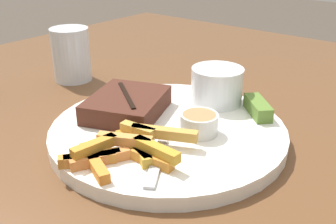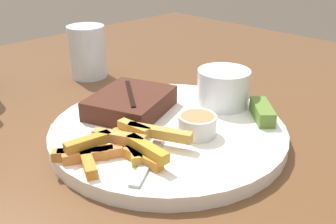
{
  "view_description": "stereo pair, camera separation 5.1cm",
  "coord_description": "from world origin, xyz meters",
  "px_view_note": "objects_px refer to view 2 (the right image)",
  "views": [
    {
      "loc": [
        -0.36,
        -0.29,
        1.0
      ],
      "look_at": [
        0.0,
        0.0,
        0.78
      ],
      "focal_mm": 42.0,
      "sensor_mm": 36.0,
      "label": 1
    },
    {
      "loc": [
        -0.33,
        -0.33,
        1.0
      ],
      "look_at": [
        0.0,
        0.0,
        0.78
      ],
      "focal_mm": 42.0,
      "sensor_mm": 36.0,
      "label": 2
    }
  ],
  "objects_px": {
    "coleslaw_cup": "(223,85)",
    "drinking_glass": "(87,52)",
    "dinner_plate": "(168,132)",
    "pickle_spear": "(262,112)",
    "dipping_sauce_cup": "(197,124)",
    "steak_portion": "(131,103)",
    "fork_utensil": "(150,156)"
  },
  "relations": [
    {
      "from": "coleslaw_cup",
      "to": "drinking_glass",
      "type": "distance_m",
      "value": 0.29
    },
    {
      "from": "dinner_plate",
      "to": "pickle_spear",
      "type": "bearing_deg",
      "value": -35.15
    },
    {
      "from": "dipping_sauce_cup",
      "to": "pickle_spear",
      "type": "relative_size",
      "value": 0.79
    },
    {
      "from": "steak_portion",
      "to": "pickle_spear",
      "type": "bearing_deg",
      "value": -51.76
    },
    {
      "from": "dinner_plate",
      "to": "coleslaw_cup",
      "type": "relative_size",
      "value": 4.06
    },
    {
      "from": "dinner_plate",
      "to": "steak_portion",
      "type": "xyz_separation_m",
      "value": [
        -0.01,
        0.07,
        0.02
      ]
    },
    {
      "from": "coleslaw_cup",
      "to": "dipping_sauce_cup",
      "type": "height_order",
      "value": "coleslaw_cup"
    },
    {
      "from": "drinking_glass",
      "to": "dipping_sauce_cup",
      "type": "bearing_deg",
      "value": -100.14
    },
    {
      "from": "steak_portion",
      "to": "pickle_spear",
      "type": "xyz_separation_m",
      "value": [
        0.11,
        -0.14,
        -0.0
      ]
    },
    {
      "from": "steak_portion",
      "to": "fork_utensil",
      "type": "relative_size",
      "value": 1.16
    },
    {
      "from": "steak_portion",
      "to": "drinking_glass",
      "type": "height_order",
      "value": "drinking_glass"
    },
    {
      "from": "fork_utensil",
      "to": "coleslaw_cup",
      "type": "bearing_deg",
      "value": -19.74
    },
    {
      "from": "steak_portion",
      "to": "drinking_glass",
      "type": "xyz_separation_m",
      "value": [
        0.07,
        0.21,
        0.02
      ]
    },
    {
      "from": "coleslaw_cup",
      "to": "drinking_glass",
      "type": "xyz_separation_m",
      "value": [
        -0.04,
        0.29,
        0.0
      ]
    },
    {
      "from": "fork_utensil",
      "to": "drinking_glass",
      "type": "xyz_separation_m",
      "value": [
        0.14,
        0.32,
        0.03
      ]
    },
    {
      "from": "pickle_spear",
      "to": "fork_utensil",
      "type": "xyz_separation_m",
      "value": [
        -0.18,
        0.03,
        -0.01
      ]
    },
    {
      "from": "fork_utensil",
      "to": "dinner_plate",
      "type": "bearing_deg",
      "value": 0.0
    },
    {
      "from": "coleslaw_cup",
      "to": "fork_utensil",
      "type": "relative_size",
      "value": 0.64
    },
    {
      "from": "pickle_spear",
      "to": "fork_utensil",
      "type": "relative_size",
      "value": 0.51
    },
    {
      "from": "steak_portion",
      "to": "drinking_glass",
      "type": "distance_m",
      "value": 0.22
    },
    {
      "from": "pickle_spear",
      "to": "drinking_glass",
      "type": "distance_m",
      "value": 0.36
    },
    {
      "from": "dinner_plate",
      "to": "drinking_glass",
      "type": "xyz_separation_m",
      "value": [
        0.07,
        0.28,
        0.04
      ]
    },
    {
      "from": "dipping_sauce_cup",
      "to": "drinking_glass",
      "type": "xyz_separation_m",
      "value": [
        0.06,
        0.32,
        0.02
      ]
    },
    {
      "from": "steak_portion",
      "to": "fork_utensil",
      "type": "bearing_deg",
      "value": -119.99
    },
    {
      "from": "steak_portion",
      "to": "pickle_spear",
      "type": "distance_m",
      "value": 0.18
    },
    {
      "from": "pickle_spear",
      "to": "drinking_glass",
      "type": "xyz_separation_m",
      "value": [
        -0.04,
        0.35,
        0.02
      ]
    },
    {
      "from": "dinner_plate",
      "to": "pickle_spear",
      "type": "height_order",
      "value": "pickle_spear"
    },
    {
      "from": "coleslaw_cup",
      "to": "fork_utensil",
      "type": "height_order",
      "value": "coleslaw_cup"
    },
    {
      "from": "dipping_sauce_cup",
      "to": "pickle_spear",
      "type": "distance_m",
      "value": 0.1
    },
    {
      "from": "dinner_plate",
      "to": "drinking_glass",
      "type": "distance_m",
      "value": 0.29
    },
    {
      "from": "steak_portion",
      "to": "drinking_glass",
      "type": "bearing_deg",
      "value": 71.01
    },
    {
      "from": "dinner_plate",
      "to": "coleslaw_cup",
      "type": "height_order",
      "value": "coleslaw_cup"
    }
  ]
}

